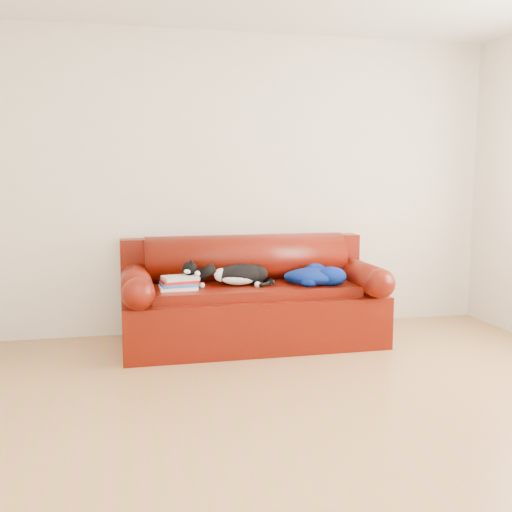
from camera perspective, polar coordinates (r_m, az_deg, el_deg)
The scene contains 7 objects.
ground at distance 3.67m, azimuth 5.70°, elevation -14.49°, with size 4.50×4.50×0.00m, color olive.
room_shell at distance 3.47m, azimuth 7.98°, elevation 12.31°, with size 4.52×4.02×2.61m.
sofa_base at distance 4.96m, azimuth -0.37°, elevation -5.63°, with size 2.10×0.90×0.50m.
sofa_back at distance 5.13m, azimuth -0.95°, elevation -1.71°, with size 2.10×1.01×0.88m.
book_stack at distance 4.71m, azimuth -7.34°, elevation -2.55°, with size 0.29×0.24×0.10m.
cat at distance 4.82m, azimuth -1.48°, elevation -1.83°, with size 0.60×0.27×0.22m.
blanket at distance 4.91m, azimuth 5.53°, elevation -1.86°, with size 0.52×0.48×0.16m.
Camera 1 is at (-1.09, -3.22, 1.39)m, focal length 42.00 mm.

